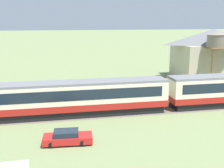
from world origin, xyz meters
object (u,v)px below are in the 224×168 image
Objects in this scene: passenger_train at (169,92)px; station_house_grey_roof at (212,53)px; parked_car_red at (67,137)px; water_tower at (218,41)px.

station_house_grey_roof reaches higher than passenger_train.
station_house_grey_roof is 3.21× the size of parked_car_red.
station_house_grey_roof reaches higher than parked_car_red.
passenger_train reaches higher than parked_car_red.
parked_car_red is (-29.93, -25.91, -4.36)m from station_house_grey_roof.
parked_car_red is (-13.40, -7.89, -1.72)m from passenger_train.
water_tower is 1.99× the size of parked_car_red.
station_house_grey_roof is (16.53, 18.03, 2.64)m from passenger_train.
station_house_grey_roof is 1.62× the size of water_tower.
parked_car_red is at bearing -143.48° from water_tower.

